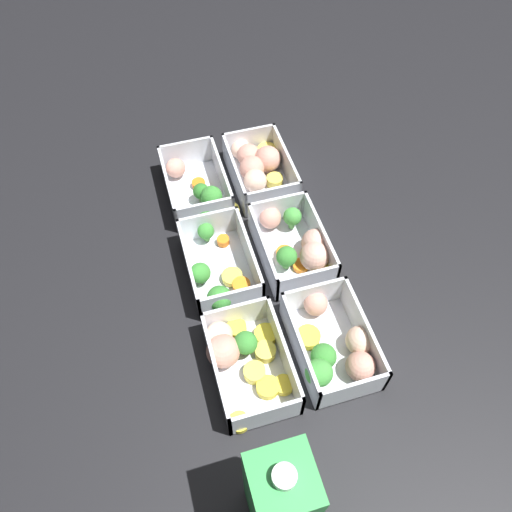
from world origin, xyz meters
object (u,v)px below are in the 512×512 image
container_near_center (299,245)px  container_near_right (257,166)px  container_far_center (218,270)px  container_far_right (199,189)px  juice_carton (280,496)px  container_near_left (335,346)px  container_far_left (242,356)px

container_near_center → container_near_right: bearing=3.8°
container_far_center → container_far_right: bearing=-2.4°
container_far_center → juice_carton: size_ratio=0.85×
container_near_left → container_near_right: bearing=0.6°
container_near_left → container_near_center: bearing=-2.9°
container_far_center → container_near_center: bearing=-86.2°
container_near_center → juice_carton: (-0.36, 0.15, 0.07)m
container_near_center → container_far_center: size_ratio=1.06×
container_near_center → container_far_left: (-0.16, 0.14, -0.00)m
container_near_left → container_far_center: 0.22m
container_near_right → container_far_right: bearing=102.4°
container_far_left → container_far_center: same height
container_near_center → container_far_right: bearing=37.5°
container_far_left → container_far_right: bearing=-1.8°
container_near_center → container_near_right: size_ratio=1.08×
container_far_right → container_far_center: bearing=177.6°
container_near_left → container_near_right: same height
container_far_center → container_far_right: same height
container_far_center → container_far_right: size_ratio=0.96×
container_near_left → container_far_center: bearing=36.3°
container_near_left → juice_carton: (-0.18, 0.14, 0.07)m
container_near_left → container_far_center: same height
container_far_left → container_far_right: 0.33m
container_near_center → juice_carton: juice_carton is taller
container_near_center → container_far_right: (0.17, 0.13, -0.00)m
container_far_right → container_far_left: bearing=178.2°
container_far_right → juice_carton: size_ratio=0.88×
container_near_right → container_far_center: 0.24m
container_far_left → juice_carton: bearing=177.1°
container_near_right → juice_carton: juice_carton is taller
juice_carton → container_near_center: bearing=-22.8°
container_near_center → container_far_left: size_ratio=1.08×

